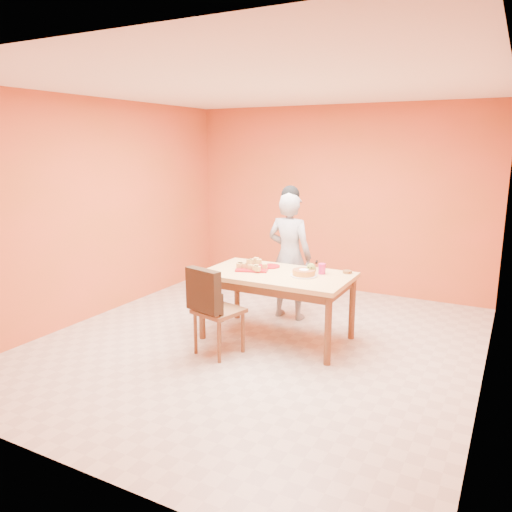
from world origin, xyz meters
The scene contains 17 objects.
floor centered at (0.00, 0.00, 0.00)m, with size 5.00×5.00×0.00m, color beige.
ceiling centered at (0.00, 0.00, 2.70)m, with size 5.00×5.00×0.00m, color white.
wall_back centered at (0.00, 2.50, 1.35)m, with size 4.50×4.50×0.00m, color #D95032.
wall_left centered at (-2.25, 0.00, 1.35)m, with size 5.00×5.00×0.00m, color #D95032.
wall_right centered at (2.25, 0.00, 1.35)m, with size 5.00×5.00×0.00m, color #D95032.
dining_table centered at (0.12, 0.23, 0.67)m, with size 1.60×0.90×0.76m.
dining_chair centered at (-0.23, -0.43, 0.49)m, with size 0.53×0.59×0.94m.
pastry_pile centered at (-0.20, 0.27, 0.83)m, with size 0.32×0.32×0.10m, color tan, non-canonical shape.
person centered at (-0.05, 0.96, 0.79)m, with size 0.58×0.38×1.58m, color #9A9A9D.
pastry_platter centered at (-0.20, 0.27, 0.77)m, with size 0.35×0.35×0.02m, color maroon.
red_dinner_plate centered at (-0.07, 0.45, 0.77)m, with size 0.23×0.23×0.01m, color maroon.
white_cake_plate centered at (0.43, 0.25, 0.77)m, with size 0.29×0.29×0.01m, color silver.
sponge_cake centered at (0.43, 0.25, 0.80)m, with size 0.24×0.24×0.06m, color orange.
cake_server centered at (0.44, 0.43, 0.83)m, with size 0.04×0.23×0.01m, color silver.
egg_ornament centered at (0.48, 0.32, 0.83)m, with size 0.11×0.08×0.13m, color olive.
magenta_glass centered at (0.57, 0.43, 0.82)m, with size 0.08×0.08×0.11m, color #D01F6E.
checker_tin centered at (0.80, 0.58, 0.78)m, with size 0.10×0.10×0.03m, color #381F0F.
Camera 1 is at (2.40, -4.55, 2.12)m, focal length 35.00 mm.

